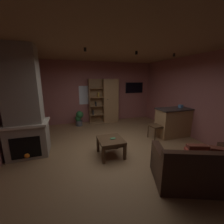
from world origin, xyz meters
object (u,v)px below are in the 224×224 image
at_px(table_book_0, 113,139).
at_px(tissue_box, 181,106).
at_px(potted_floor_plant, 79,118).
at_px(stone_fireplace, 24,109).
at_px(leather_couch, 197,169).
at_px(dining_chair, 158,124).
at_px(kitchen_bar_counter, 176,122).
at_px(coffee_table, 111,142).
at_px(wall_mounted_tv, 134,88).
at_px(bookshelf_cabinet, 108,101).

bearing_deg(table_book_0, tissue_box, 12.86).
bearing_deg(potted_floor_plant, table_book_0, -77.62).
relative_size(stone_fireplace, table_book_0, 21.34).
relative_size(leather_couch, dining_chair, 1.92).
xyz_separation_m(tissue_box, leather_couch, (-1.52, -2.13, -0.76)).
bearing_deg(leather_couch, tissue_box, 54.39).
xyz_separation_m(kitchen_bar_counter, leather_couch, (-1.36, -2.12, -0.20)).
distance_m(kitchen_bar_counter, tissue_box, 0.58).
bearing_deg(leather_couch, stone_fireplace, 145.95).
bearing_deg(stone_fireplace, kitchen_bar_counter, -1.74).
xyz_separation_m(coffee_table, wall_mounted_tv, (2.28, 3.23, 1.21)).
bearing_deg(kitchen_bar_counter, dining_chair, -178.40).
xyz_separation_m(tissue_box, table_book_0, (-2.75, -0.63, -0.59)).
bearing_deg(coffee_table, dining_chair, 17.14).
distance_m(bookshelf_cabinet, potted_floor_plant, 1.57).
bearing_deg(bookshelf_cabinet, kitchen_bar_counter, -53.45).
height_order(tissue_box, dining_chair, tissue_box).
bearing_deg(potted_floor_plant, stone_fireplace, -125.95).
distance_m(tissue_box, table_book_0, 2.88).
relative_size(table_book_0, potted_floor_plant, 0.20).
xyz_separation_m(leather_couch, wall_mounted_tv, (1.01, 4.75, 1.28)).
bearing_deg(bookshelf_cabinet, dining_chair, -66.82).
height_order(stone_fireplace, tissue_box, stone_fireplace).
bearing_deg(leather_couch, potted_floor_plant, 113.07).
height_order(stone_fireplace, potted_floor_plant, stone_fireplace).
distance_m(leather_couch, coffee_table, 1.98).
relative_size(bookshelf_cabinet, table_book_0, 15.40).
relative_size(bookshelf_cabinet, tissue_box, 16.84).
bearing_deg(potted_floor_plant, tissue_box, -33.17).
height_order(leather_couch, wall_mounted_tv, wall_mounted_tv).
relative_size(leather_couch, table_book_0, 13.43).
bearing_deg(coffee_table, leather_couch, -49.85).
xyz_separation_m(leather_couch, dining_chair, (0.61, 2.10, 0.22)).
bearing_deg(stone_fireplace, leather_couch, -34.05).
distance_m(kitchen_bar_counter, dining_chair, 0.75).
bearing_deg(bookshelf_cabinet, potted_floor_plant, -171.69).
height_order(dining_chair, wall_mounted_tv, wall_mounted_tv).
relative_size(kitchen_bar_counter, coffee_table, 2.06).
height_order(kitchen_bar_counter, wall_mounted_tv, wall_mounted_tv).
height_order(kitchen_bar_counter, coffee_table, kitchen_bar_counter).
relative_size(bookshelf_cabinet, coffee_table, 2.93).
xyz_separation_m(bookshelf_cabinet, kitchen_bar_counter, (1.79, -2.42, -0.49)).
distance_m(bookshelf_cabinet, dining_chair, 2.70).
height_order(stone_fireplace, leather_couch, stone_fireplace).
bearing_deg(table_book_0, bookshelf_cabinet, 75.41).
xyz_separation_m(stone_fireplace, dining_chair, (3.96, -0.16, -0.74)).
relative_size(stone_fireplace, wall_mounted_tv, 3.00).
bearing_deg(kitchen_bar_counter, tissue_box, 3.96).
relative_size(stone_fireplace, bookshelf_cabinet, 1.39).
height_order(tissue_box, potted_floor_plant, tissue_box).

